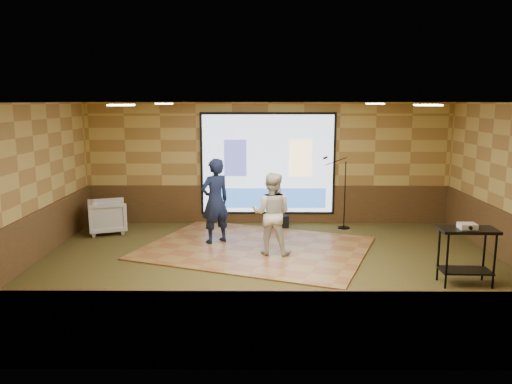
{
  "coord_description": "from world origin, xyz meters",
  "views": [
    {
      "loc": [
        -0.22,
        -8.75,
        3.03
      ],
      "look_at": [
        -0.27,
        0.69,
        1.3
      ],
      "focal_mm": 35.0,
      "sensor_mm": 36.0,
      "label": 1
    }
  ],
  "objects_px": {
    "player_right": "(272,214)",
    "av_table": "(467,245)",
    "projector_screen": "(268,165)",
    "projector": "(467,226)",
    "dance_floor": "(256,248)",
    "mic_stand": "(342,208)",
    "duffel_bag": "(278,221)",
    "banquet_chair": "(108,217)",
    "player_left": "(215,201)"
  },
  "relations": [
    {
      "from": "player_right",
      "to": "duffel_bag",
      "type": "height_order",
      "value": "player_right"
    },
    {
      "from": "projector",
      "to": "dance_floor",
      "type": "bearing_deg",
      "value": 150.6
    },
    {
      "from": "mic_stand",
      "to": "duffel_bag",
      "type": "relative_size",
      "value": 3.74
    },
    {
      "from": "mic_stand",
      "to": "duffel_bag",
      "type": "distance_m",
      "value": 1.58
    },
    {
      "from": "player_right",
      "to": "av_table",
      "type": "relative_size",
      "value": 1.68
    },
    {
      "from": "av_table",
      "to": "mic_stand",
      "type": "bearing_deg",
      "value": 111.2
    },
    {
      "from": "player_left",
      "to": "duffel_bag",
      "type": "relative_size",
      "value": 3.87
    },
    {
      "from": "projector_screen",
      "to": "banquet_chair",
      "type": "distance_m",
      "value": 4.0
    },
    {
      "from": "dance_floor",
      "to": "banquet_chair",
      "type": "bearing_deg",
      "value": 159.94
    },
    {
      "from": "player_left",
      "to": "player_right",
      "type": "height_order",
      "value": "player_left"
    },
    {
      "from": "dance_floor",
      "to": "duffel_bag",
      "type": "bearing_deg",
      "value": 73.63
    },
    {
      "from": "projector_screen",
      "to": "mic_stand",
      "type": "xyz_separation_m",
      "value": [
        1.78,
        -0.48,
        -0.98
      ]
    },
    {
      "from": "dance_floor",
      "to": "projector_screen",
      "type": "bearing_deg",
      "value": 82.64
    },
    {
      "from": "player_right",
      "to": "mic_stand",
      "type": "relative_size",
      "value": 0.93
    },
    {
      "from": "projector_screen",
      "to": "projector",
      "type": "height_order",
      "value": "projector_screen"
    },
    {
      "from": "player_left",
      "to": "mic_stand",
      "type": "relative_size",
      "value": 1.04
    },
    {
      "from": "dance_floor",
      "to": "mic_stand",
      "type": "height_order",
      "value": "mic_stand"
    },
    {
      "from": "projector",
      "to": "banquet_chair",
      "type": "distance_m",
      "value": 7.71
    },
    {
      "from": "av_table",
      "to": "dance_floor",
      "type": "bearing_deg",
      "value": 149.98
    },
    {
      "from": "player_right",
      "to": "av_table",
      "type": "height_order",
      "value": "player_right"
    },
    {
      "from": "player_left",
      "to": "banquet_chair",
      "type": "height_order",
      "value": "player_left"
    },
    {
      "from": "av_table",
      "to": "mic_stand",
      "type": "height_order",
      "value": "mic_stand"
    },
    {
      "from": "dance_floor",
      "to": "duffel_bag",
      "type": "height_order",
      "value": "duffel_bag"
    },
    {
      "from": "player_right",
      "to": "duffel_bag",
      "type": "xyz_separation_m",
      "value": [
        0.21,
        2.21,
        -0.7
      ]
    },
    {
      "from": "projector_screen",
      "to": "av_table",
      "type": "bearing_deg",
      "value": -52.58
    },
    {
      "from": "player_left",
      "to": "mic_stand",
      "type": "distance_m",
      "value": 3.25
    },
    {
      "from": "dance_floor",
      "to": "player_right",
      "type": "xyz_separation_m",
      "value": [
        0.32,
        -0.42,
        0.83
      ]
    },
    {
      "from": "player_left",
      "to": "duffel_bag",
      "type": "distance_m",
      "value": 2.13
    },
    {
      "from": "banquet_chair",
      "to": "dance_floor",
      "type": "bearing_deg",
      "value": -129.64
    },
    {
      "from": "dance_floor",
      "to": "av_table",
      "type": "relative_size",
      "value": 4.57
    },
    {
      "from": "projector",
      "to": "duffel_bag",
      "type": "relative_size",
      "value": 0.58
    },
    {
      "from": "dance_floor",
      "to": "player_right",
      "type": "distance_m",
      "value": 0.98
    },
    {
      "from": "dance_floor",
      "to": "av_table",
      "type": "height_order",
      "value": "av_table"
    },
    {
      "from": "player_right",
      "to": "projector",
      "type": "relative_size",
      "value": 5.98
    },
    {
      "from": "projector_screen",
      "to": "player_left",
      "type": "relative_size",
      "value": 1.83
    },
    {
      "from": "av_table",
      "to": "banquet_chair",
      "type": "bearing_deg",
      "value": 154.72
    },
    {
      "from": "player_left",
      "to": "projector",
      "type": "height_order",
      "value": "player_left"
    },
    {
      "from": "projector_screen",
      "to": "av_table",
      "type": "height_order",
      "value": "projector_screen"
    },
    {
      "from": "mic_stand",
      "to": "banquet_chair",
      "type": "distance_m",
      "value": 5.53
    },
    {
      "from": "av_table",
      "to": "banquet_chair",
      "type": "distance_m",
      "value": 7.7
    },
    {
      "from": "player_right",
      "to": "duffel_bag",
      "type": "distance_m",
      "value": 2.32
    },
    {
      "from": "av_table",
      "to": "banquet_chair",
      "type": "xyz_separation_m",
      "value": [
        -6.96,
        3.29,
        -0.29
      ]
    },
    {
      "from": "projector",
      "to": "banquet_chair",
      "type": "height_order",
      "value": "projector"
    },
    {
      "from": "banquet_chair",
      "to": "duffel_bag",
      "type": "xyz_separation_m",
      "value": [
        3.97,
        0.52,
        -0.24
      ]
    },
    {
      "from": "player_left",
      "to": "dance_floor",
      "type": "bearing_deg",
      "value": 121.89
    },
    {
      "from": "projector_screen",
      "to": "dance_floor",
      "type": "relative_size",
      "value": 0.75
    },
    {
      "from": "av_table",
      "to": "player_right",
      "type": "bearing_deg",
      "value": 153.32
    },
    {
      "from": "banquet_chair",
      "to": "av_table",
      "type": "bearing_deg",
      "value": -134.86
    },
    {
      "from": "projector_screen",
      "to": "projector",
      "type": "distance_m",
      "value": 5.33
    },
    {
      "from": "player_right",
      "to": "duffel_bag",
      "type": "bearing_deg",
      "value": -83.1
    }
  ]
}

